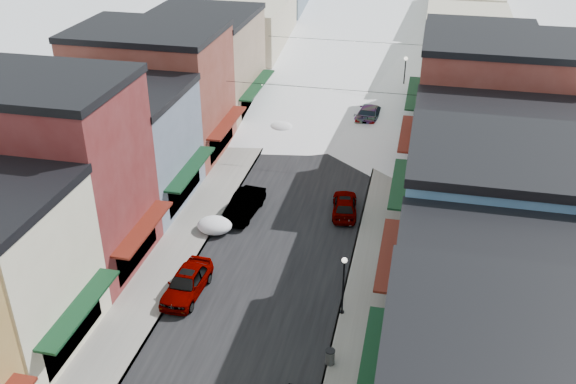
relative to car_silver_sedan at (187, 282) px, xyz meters
The scene contains 28 objects.
road 41.49m from the car_silver_sedan, 84.06° to the left, with size 10.00×160.00×0.01m, color black.
sidewalk_left 41.33m from the car_silver_sedan, 93.20° to the left, with size 3.20×160.00×0.15m, color gray.
sidewalk_right 42.67m from the car_silver_sedan, 75.21° to the left, with size 3.20×160.00×0.15m, color gray.
curb_left 41.27m from the car_silver_sedan, 91.06° to the left, with size 0.10×160.00×0.15m, color slate.
curb_right 42.31m from the car_silver_sedan, 77.24° to the left, with size 0.10×160.00×0.15m, color slate.
bldg_l_brick_near 11.00m from the car_silver_sedan, 169.43° to the left, with size 12.30×8.20×12.50m.
bldg_l_grayblue 14.07m from the car_silver_sedan, 130.95° to the left, with size 11.30×9.20×9.00m.
bldg_l_brick_far 22.15m from the car_silver_sedan, 117.22° to the left, with size 13.30×9.20×11.00m.
bldg_l_tan 30.86m from the car_silver_sedan, 106.92° to the left, with size 11.30×11.20×10.00m.
bldg_r_green 19.14m from the car_silver_sedan, 21.10° to the right, with size 11.30×9.20×9.50m.
bldg_r_blue 18.17m from the car_silver_sedan, ahead, with size 11.30×9.20×10.50m.
bldg_r_cream 21.53m from the car_silver_sedan, 32.04° to the left, with size 12.30×9.20×9.00m.
bldg_r_brick_far 27.86m from the car_silver_sedan, 47.62° to the left, with size 13.30×9.20×11.50m.
bldg_r_tan 35.16m from the car_silver_sedan, 59.98° to the left, with size 11.30×11.20×9.50m.
distant_blocks 64.48m from the car_silver_sedan, 86.18° to the left, with size 34.00×55.00×8.00m.
overhead_cables 29.57m from the car_silver_sedan, 81.51° to the left, with size 16.40×15.04×0.04m.
car_silver_sedan is the anchor object (origin of this frame).
car_dark_hatch 9.96m from the car_silver_sedan, 85.45° to the left, with size 1.70×4.88×1.61m, color black.
car_silver_wagon 32.78m from the car_silver_sedan, 90.02° to the left, with size 2.00×4.92×1.43m, color #9FA3A7.
car_gray_suv 14.15m from the car_silver_sedan, 55.61° to the left, with size 1.79×4.45×1.52m, color gray.
car_black_sedan 31.11m from the car_silver_sedan, 75.26° to the left, with size 2.41×5.94×1.72m, color black.
car_lane_silver 38.12m from the car_silver_sedan, 86.12° to the left, with size 1.74×4.32×1.47m, color #A2A3AA.
car_lane_white 53.27m from the car_silver_sedan, 84.16° to the left, with size 2.38×5.16×1.43m, color silver.
trash_can 10.38m from the car_silver_sedan, 23.81° to the right, with size 0.53×0.53×0.90m.
streetlamp_near 9.67m from the car_silver_sedan, ahead, with size 0.32×0.32×3.85m.
streetlamp_far 37.87m from the car_silver_sedan, 73.57° to the left, with size 0.40×0.40×4.77m.
snow_pile_mid 7.28m from the car_silver_sedan, 94.67° to the left, with size 2.49×2.74×1.06m.
snow_pile_far 25.56m from the car_silver_sedan, 89.98° to the left, with size 2.37×2.66×1.00m.
Camera 1 is at (8.55, -10.64, 24.28)m, focal length 40.00 mm.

